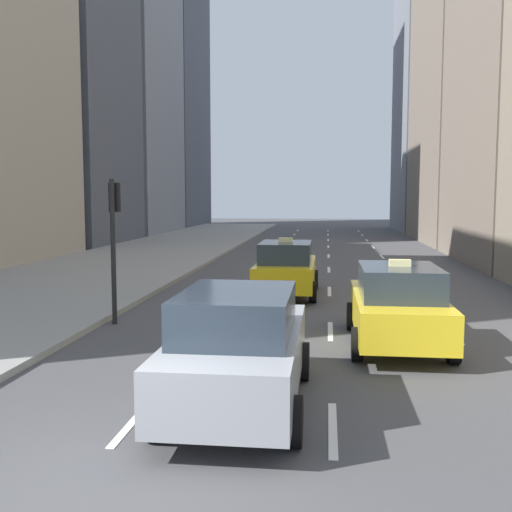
# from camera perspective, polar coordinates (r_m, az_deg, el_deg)

# --- Properties ---
(ground_plane) EXTENTS (160.00, 160.00, 0.00)m
(ground_plane) POSITION_cam_1_polar(r_m,az_deg,el_deg) (7.21, -15.17, -20.60)
(ground_plane) COLOR #474749
(sidewalk_left) EXTENTS (8.00, 66.00, 0.15)m
(sidewalk_left) POSITION_cam_1_polar(r_m,az_deg,el_deg) (34.45, -9.26, 0.46)
(sidewalk_left) COLOR gray
(sidewalk_left) RESTS_ON ground
(lane_markings) EXTENTS (5.72, 56.00, 0.01)m
(lane_markings) POSITION_cam_1_polar(r_m,az_deg,el_deg) (29.15, 6.94, -0.58)
(lane_markings) COLOR white
(lane_markings) RESTS_ON ground
(building_row_left) EXTENTS (6.00, 62.93, 37.94)m
(building_row_left) POSITION_cam_1_polar(r_m,az_deg,el_deg) (46.18, -15.29, 19.57)
(building_row_left) COLOR gray
(building_row_left) RESTS_ON ground
(taxi_lead) EXTENTS (2.02, 4.40, 1.87)m
(taxi_lead) POSITION_cam_1_polar(r_m,az_deg,el_deg) (19.23, 2.87, -1.16)
(taxi_lead) COLOR yellow
(taxi_lead) RESTS_ON ground
(taxi_second) EXTENTS (2.02, 4.40, 1.87)m
(taxi_second) POSITION_cam_1_polar(r_m,az_deg,el_deg) (13.06, 13.34, -4.56)
(taxi_second) COLOR yellow
(taxi_second) RESTS_ON ground
(sedan_black_near) EXTENTS (2.02, 4.50, 1.81)m
(sedan_black_near) POSITION_cam_1_polar(r_m,az_deg,el_deg) (9.06, -1.65, -8.73)
(sedan_black_near) COLOR #9EA0A5
(sedan_black_near) RESTS_ON ground
(traffic_light_pole) EXTENTS (0.24, 0.42, 3.60)m
(traffic_light_pole) POSITION_cam_1_polar(r_m,az_deg,el_deg) (15.23, -13.38, 2.68)
(traffic_light_pole) COLOR black
(traffic_light_pole) RESTS_ON ground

